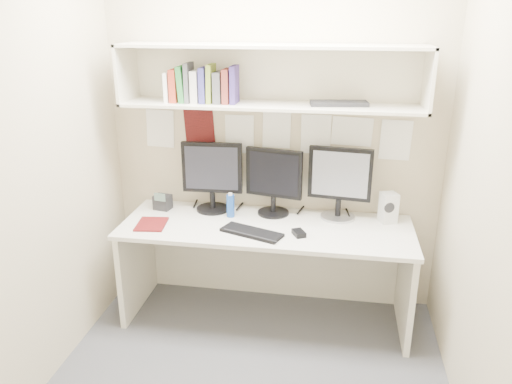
% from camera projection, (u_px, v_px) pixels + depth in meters
% --- Properties ---
extents(floor, '(2.40, 2.00, 0.01)m').
position_uv_depth(floor, '(250.00, 375.00, 3.08)').
color(floor, '#46474B').
rests_on(floor, ground).
extents(wall_back, '(2.40, 0.02, 2.60)m').
position_uv_depth(wall_back, '(274.00, 133.00, 3.57)').
color(wall_back, '#BCAE8F').
rests_on(wall_back, ground).
extents(wall_front, '(2.40, 0.02, 2.60)m').
position_uv_depth(wall_front, '(198.00, 262.00, 1.72)').
color(wall_front, '#BCAE8F').
rests_on(wall_front, ground).
extents(wall_left, '(0.02, 2.00, 2.60)m').
position_uv_depth(wall_left, '(41.00, 164.00, 2.83)').
color(wall_left, '#BCAE8F').
rests_on(wall_left, ground).
extents(wall_right, '(0.02, 2.00, 2.60)m').
position_uv_depth(wall_right, '(488.00, 187.00, 2.46)').
color(wall_right, '#BCAE8F').
rests_on(wall_right, ground).
extents(desk, '(2.00, 0.70, 0.73)m').
position_uv_depth(desk, '(266.00, 271.00, 3.56)').
color(desk, silver).
rests_on(desk, floor).
extents(overhead_hutch, '(2.00, 0.38, 0.40)m').
position_uv_depth(overhead_hutch, '(272.00, 75.00, 3.30)').
color(overhead_hutch, beige).
rests_on(overhead_hutch, wall_back).
extents(pinned_papers, '(1.92, 0.01, 0.48)m').
position_uv_depth(pinned_papers, '(274.00, 140.00, 3.58)').
color(pinned_papers, white).
rests_on(pinned_papers, wall_back).
extents(monitor_left, '(0.44, 0.24, 0.51)m').
position_uv_depth(monitor_left, '(212.00, 174.00, 3.62)').
color(monitor_left, black).
rests_on(monitor_left, desk).
extents(monitor_center, '(0.41, 0.23, 0.48)m').
position_uv_depth(monitor_center, '(274.00, 179.00, 3.55)').
color(monitor_center, black).
rests_on(monitor_center, desk).
extents(monitor_right, '(0.44, 0.24, 0.51)m').
position_uv_depth(monitor_right, '(340.00, 181.00, 3.47)').
color(monitor_right, '#A5A5AA').
rests_on(monitor_right, desk).
extents(keyboard, '(0.44, 0.29, 0.02)m').
position_uv_depth(keyboard, '(252.00, 232.00, 3.29)').
color(keyboard, black).
rests_on(keyboard, desk).
extents(mouse, '(0.11, 0.12, 0.03)m').
position_uv_depth(mouse, '(299.00, 233.00, 3.27)').
color(mouse, black).
rests_on(mouse, desk).
extents(speaker, '(0.14, 0.14, 0.21)m').
position_uv_depth(speaker, '(388.00, 208.00, 3.46)').
color(speaker, silver).
rests_on(speaker, desk).
extents(blue_bottle, '(0.06, 0.06, 0.18)m').
position_uv_depth(blue_bottle, '(230.00, 206.00, 3.55)').
color(blue_bottle, '#164198').
rests_on(blue_bottle, desk).
extents(maroon_notebook, '(0.22, 0.26, 0.01)m').
position_uv_depth(maroon_notebook, '(152.00, 224.00, 3.43)').
color(maroon_notebook, '#560E0F').
rests_on(maroon_notebook, desk).
extents(desk_phone, '(0.13, 0.12, 0.14)m').
position_uv_depth(desk_phone, '(163.00, 202.00, 3.70)').
color(desk_phone, black).
rests_on(desk_phone, desk).
extents(book_stack, '(0.48, 0.16, 0.26)m').
position_uv_depth(book_stack, '(202.00, 85.00, 3.32)').
color(book_stack, white).
rests_on(book_stack, overhead_hutch).
extents(hutch_tray, '(0.39, 0.19, 0.03)m').
position_uv_depth(hutch_tray, '(339.00, 103.00, 3.24)').
color(hutch_tray, black).
rests_on(hutch_tray, overhead_hutch).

